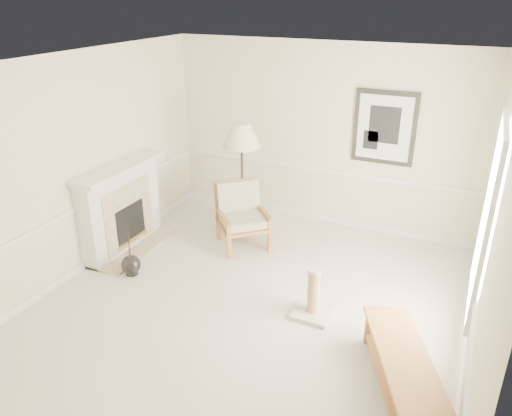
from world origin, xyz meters
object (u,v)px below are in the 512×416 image
at_px(armchair, 241,212).
at_px(bench, 402,366).
at_px(floor_lamp, 242,139).
at_px(floor_vase, 131,265).
at_px(scratching_post, 313,301).

xyz_separation_m(armchair, bench, (2.76, -2.14, -0.21)).
xyz_separation_m(floor_lamp, bench, (2.88, -2.41, -1.27)).
relative_size(floor_lamp, bench, 1.11).
distance_m(floor_vase, floor_lamp, 2.41).
relative_size(armchair, bench, 0.64).
bearing_deg(floor_lamp, armchair, -67.07).
bearing_deg(scratching_post, floor_vase, -176.56).
height_order(armchair, floor_lamp, floor_lamp).
height_order(bench, scratching_post, scratching_post).
relative_size(armchair, floor_lamp, 0.58).
bearing_deg(bench, floor_vase, 169.90).
bearing_deg(floor_vase, armchair, 57.20).
xyz_separation_m(armchair, floor_lamp, (-0.12, 0.27, 1.06)).
height_order(floor_lamp, scratching_post, floor_lamp).
bearing_deg(armchair, bench, -80.22).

